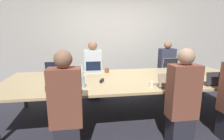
{
  "coord_description": "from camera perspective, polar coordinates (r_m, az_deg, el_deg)",
  "views": [
    {
      "loc": [
        -0.79,
        -3.16,
        1.62
      ],
      "look_at": [
        -0.29,
        0.1,
        0.89
      ],
      "focal_mm": 28.0,
      "sensor_mm": 36.0,
      "label": 1
    }
  ],
  "objects": [
    {
      "name": "cup_near_right",
      "position": [
        3.28,
        26.17,
        -3.45
      ],
      "size": [
        0.09,
        0.09,
        0.1
      ],
      "color": "brown",
      "rests_on": "conference_table"
    },
    {
      "name": "cup_near_midright",
      "position": [
        2.91,
        12.77,
        -4.53
      ],
      "size": [
        0.08,
        0.08,
        0.09
      ],
      "color": "white",
      "rests_on": "conference_table"
    },
    {
      "name": "bottle_near_left",
      "position": [
        2.82,
        -9.59,
        -3.72
      ],
      "size": [
        0.07,
        0.07,
        0.24
      ],
      "color": "#ADD1E0",
      "rests_on": "conference_table"
    },
    {
      "name": "ground_plane",
      "position": [
        3.64,
        4.91,
        -14.08
      ],
      "size": [
        24.0,
        24.0,
        0.0
      ],
      "primitive_type": "plane",
      "color": "#2D2D38"
    },
    {
      "name": "person_near_midright",
      "position": [
        2.62,
        21.95,
        -9.33
      ],
      "size": [
        0.4,
        0.24,
        1.41
      ],
      "rotation": [
        0.0,
        0.0,
        3.14
      ],
      "color": "#2D2D38",
      "rests_on": "ground_plane"
    },
    {
      "name": "bottle_far_midleft",
      "position": [
        3.75,
        -9.79,
        0.15
      ],
      "size": [
        0.06,
        0.06,
        0.21
      ],
      "color": "#ADD1E0",
      "rests_on": "conference_table"
    },
    {
      "name": "conference_table",
      "position": [
        3.38,
        5.13,
        -3.36
      ],
      "size": [
        4.58,
        1.65,
        0.74
      ],
      "color": "#D6B77F",
      "rests_on": "ground_plane"
    },
    {
      "name": "curtain_wall",
      "position": [
        5.09,
        0.23,
        9.95
      ],
      "size": [
        12.0,
        0.06,
        2.8
      ],
      "color": "beige",
      "rests_on": "ground_plane"
    },
    {
      "name": "person_far_right",
      "position": [
        4.81,
        17.3,
        0.5
      ],
      "size": [
        0.4,
        0.24,
        1.39
      ],
      "color": "#2D2D38",
      "rests_on": "ground_plane"
    },
    {
      "name": "laptop_near_midright",
      "position": [
        2.97,
        17.71,
        -4.03
      ],
      "size": [
        0.35,
        0.23,
        0.22
      ],
      "rotation": [
        0.0,
        0.0,
        3.14
      ],
      "color": "gray",
      "rests_on": "conference_table"
    },
    {
      "name": "laptop_far_left",
      "position": [
        3.98,
        -18.61,
        0.08
      ],
      "size": [
        0.36,
        0.23,
        0.24
      ],
      "color": "gray",
      "rests_on": "conference_table"
    },
    {
      "name": "laptop_near_right",
      "position": [
        3.38,
        30.34,
        -3.13
      ],
      "size": [
        0.35,
        0.23,
        0.23
      ],
      "rotation": [
        0.0,
        0.0,
        3.14
      ],
      "color": "#333338",
      "rests_on": "conference_table"
    },
    {
      "name": "laptop_far_right",
      "position": [
        4.41,
        18.76,
        1.27
      ],
      "size": [
        0.37,
        0.25,
        0.25
      ],
      "color": "silver",
      "rests_on": "conference_table"
    },
    {
      "name": "cup_far_midleft",
      "position": [
        3.82,
        -1.7,
        -0.12
      ],
      "size": [
        0.1,
        0.1,
        0.09
      ],
      "color": "brown",
      "rests_on": "conference_table"
    },
    {
      "name": "laptop_near_left",
      "position": [
        2.67,
        -15.13,
        -5.42
      ],
      "size": [
        0.33,
        0.27,
        0.27
      ],
      "rotation": [
        0.0,
        0.0,
        3.14
      ],
      "color": "silver",
      "rests_on": "conference_table"
    },
    {
      "name": "laptop_far_midleft",
      "position": [
        3.88,
        -6.08,
        0.33
      ],
      "size": [
        0.33,
        0.23,
        0.23
      ],
      "color": "silver",
      "rests_on": "conference_table"
    },
    {
      "name": "person_near_left",
      "position": [
        2.31,
        -14.77,
        -11.78
      ],
      "size": [
        0.4,
        0.24,
        1.41
      ],
      "rotation": [
        0.0,
        0.0,
        3.14
      ],
      "color": "#2D2D38",
      "rests_on": "ground_plane"
    },
    {
      "name": "cup_near_left",
      "position": [
        2.8,
        -20.27,
        -5.75
      ],
      "size": [
        0.08,
        0.08,
        0.08
      ],
      "color": "brown",
      "rests_on": "conference_table"
    },
    {
      "name": "cup_far_left",
      "position": [
        3.92,
        -14.4,
        -0.22
      ],
      "size": [
        0.09,
        0.09,
        0.09
      ],
      "color": "white",
      "rests_on": "conference_table"
    },
    {
      "name": "person_far_midleft",
      "position": [
        4.27,
        -6.18,
        -0.29
      ],
      "size": [
        0.4,
        0.24,
        1.41
      ],
      "color": "#2D2D38",
      "rests_on": "ground_plane"
    },
    {
      "name": "stapler",
      "position": [
        3.11,
        -3.32,
        -3.48
      ],
      "size": [
        0.09,
        0.16,
        0.05
      ],
      "rotation": [
        0.0,
        0.0,
        -0.36
      ],
      "color": "black",
      "rests_on": "conference_table"
    },
    {
      "name": "bottle_near_right",
      "position": [
        3.63,
        32.65,
        -1.94
      ],
      "size": [
        0.07,
        0.07,
        0.23
      ],
      "color": "black",
      "rests_on": "conference_table"
    }
  ]
}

